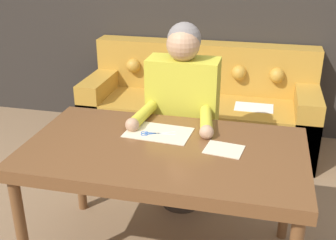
{
  "coord_description": "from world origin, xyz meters",
  "views": [
    {
      "loc": [
        0.4,
        -1.87,
        1.74
      ],
      "look_at": [
        -0.08,
        0.16,
        0.84
      ],
      "focal_mm": 45.0,
      "sensor_mm": 36.0,
      "label": 1
    }
  ],
  "objects_px": {
    "person": "(182,119)",
    "scissors": "(152,134)",
    "dining_table": "(164,159)",
    "couch": "(200,110)"
  },
  "relations": [
    {
      "from": "person",
      "to": "scissors",
      "type": "distance_m",
      "value": 0.45
    },
    {
      "from": "dining_table",
      "to": "scissors",
      "type": "height_order",
      "value": "scissors"
    },
    {
      "from": "scissors",
      "to": "person",
      "type": "bearing_deg",
      "value": 78.54
    },
    {
      "from": "person",
      "to": "dining_table",
      "type": "bearing_deg",
      "value": -88.21
    },
    {
      "from": "scissors",
      "to": "couch",
      "type": "bearing_deg",
      "value": 88.21
    },
    {
      "from": "couch",
      "to": "person",
      "type": "height_order",
      "value": "person"
    },
    {
      "from": "person",
      "to": "scissors",
      "type": "xyz_separation_m",
      "value": [
        -0.09,
        -0.43,
        0.08
      ]
    },
    {
      "from": "person",
      "to": "scissors",
      "type": "height_order",
      "value": "person"
    },
    {
      "from": "dining_table",
      "to": "couch",
      "type": "bearing_deg",
      "value": 92.19
    },
    {
      "from": "couch",
      "to": "scissors",
      "type": "xyz_separation_m",
      "value": [
        -0.05,
        -1.45,
        0.42
      ]
    }
  ]
}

